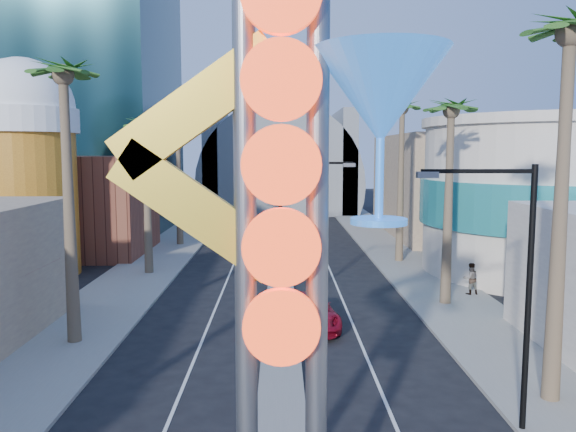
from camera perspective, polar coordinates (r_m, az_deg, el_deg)
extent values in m
cube|color=gray|center=(44.62, -13.09, -4.32)|extent=(5.00, 100.00, 0.15)
cube|color=gray|center=(44.63, 11.56, -4.28)|extent=(5.00, 100.00, 0.15)
cube|color=gray|center=(46.55, -0.77, -3.70)|extent=(1.60, 84.00, 0.15)
cube|color=brown|center=(48.71, -19.95, 1.02)|extent=(10.00, 10.00, 8.00)
cube|color=#9B7C64|center=(58.16, 15.21, 3.00)|extent=(10.00, 20.00, 10.00)
cylinder|color=#A95B16|center=(41.58, -24.90, 1.31)|extent=(6.40, 6.40, 10.00)
cylinder|color=white|center=(41.50, -25.27, 8.75)|extent=(7.00, 7.00, 1.60)
sphere|color=white|center=(41.55, -25.32, 9.85)|extent=(6.60, 6.60, 6.60)
cylinder|color=beige|center=(42.02, 24.60, 1.37)|extent=(16.00, 16.00, 10.00)
cylinder|color=teal|center=(42.02, 24.60, 1.37)|extent=(16.60, 16.60, 3.00)
cylinder|color=beige|center=(41.93, 24.95, 8.60)|extent=(16.60, 16.60, 0.60)
cylinder|color=slate|center=(79.93, -0.79, 3.41)|extent=(22.00, 16.00, 22.00)
cube|color=slate|center=(80.33, -7.25, 5.52)|extent=(2.00, 16.00, 14.00)
cube|color=slate|center=(80.33, 5.67, 5.54)|extent=(2.00, 16.00, 14.00)
cylinder|color=slate|center=(10.99, -4.34, -3.14)|extent=(0.44, 0.44, 12.00)
cylinder|color=slate|center=(10.99, 2.97, -3.13)|extent=(0.44, 0.44, 12.00)
cylinder|color=#F13A15|center=(10.54, -0.70, 13.65)|extent=(1.50, 0.25, 1.50)
cylinder|color=#F13A15|center=(10.47, -0.69, 5.20)|extent=(1.50, 0.25, 1.50)
cylinder|color=#F13A15|center=(10.61, -0.68, -3.19)|extent=(1.50, 0.25, 1.50)
cylinder|color=#F13A15|center=(10.98, -0.67, -11.19)|extent=(1.50, 0.25, 1.50)
cube|color=yellow|center=(10.96, -9.25, 10.94)|extent=(3.47, 0.25, 2.80)
cube|color=yellow|center=(10.99, -9.06, 0.48)|extent=(3.47, 0.25, 2.80)
cone|color=blue|center=(11.03, 9.44, 11.95)|extent=(2.60, 2.60, 1.80)
cylinder|color=blue|center=(11.00, 9.28, 3.62)|extent=(0.16, 0.16, 1.60)
cylinder|color=blue|center=(11.06, 9.20, -0.52)|extent=(1.10, 1.10, 0.12)
cylinder|color=black|center=(28.15, -0.75, -2.35)|extent=(0.18, 0.18, 8.00)
cube|color=black|center=(27.88, 2.96, 5.40)|extent=(3.60, 0.12, 0.12)
cube|color=slate|center=(28.03, 6.23, 5.18)|extent=(0.60, 0.25, 0.18)
cylinder|color=black|center=(51.99, -0.78, 1.73)|extent=(0.18, 0.18, 8.00)
cube|color=black|center=(51.85, -2.78, 5.92)|extent=(3.60, 0.12, 0.12)
cube|color=slate|center=(51.93, -4.56, 5.80)|extent=(0.60, 0.25, 0.18)
cylinder|color=black|center=(17.92, 23.23, -8.04)|extent=(0.18, 0.18, 8.00)
cube|color=black|center=(16.78, 18.75, 4.33)|extent=(3.24, 0.12, 0.12)
cube|color=slate|center=(16.36, 13.97, 4.09)|extent=(0.60, 0.25, 0.18)
cylinder|color=brown|center=(25.58, -21.35, 0.26)|extent=(0.40, 0.40, 11.50)
sphere|color=#1E521B|center=(25.64, -21.89, 13.14)|extent=(2.40, 2.40, 2.40)
cylinder|color=brown|center=(39.01, -14.11, 1.41)|extent=(0.40, 0.40, 10.00)
sphere|color=#1E521B|center=(38.90, -14.32, 8.77)|extent=(2.40, 2.40, 2.40)
cylinder|color=brown|center=(50.73, -11.01, 2.63)|extent=(0.40, 0.40, 10.00)
sphere|color=#1E521B|center=(50.64, -11.13, 8.28)|extent=(2.40, 2.40, 2.40)
cylinder|color=brown|center=(20.10, 25.87, -0.82)|extent=(0.40, 0.40, 12.00)
sphere|color=#1E521B|center=(20.30, 26.74, 16.23)|extent=(2.40, 2.40, 2.40)
cylinder|color=brown|center=(31.30, 15.95, 0.60)|extent=(0.40, 0.40, 10.50)
sphere|color=#1E521B|center=(31.22, 16.26, 10.23)|extent=(2.40, 2.40, 2.40)
cylinder|color=brown|center=(42.85, 11.37, 2.93)|extent=(0.40, 0.40, 11.50)
sphere|color=#1E521B|center=(42.89, 11.54, 10.62)|extent=(2.40, 2.40, 2.40)
imported|color=maroon|center=(27.26, 2.03, -9.64)|extent=(3.09, 5.67, 1.51)
imported|color=gray|center=(34.27, 18.05, -6.06)|extent=(0.99, 0.82, 1.83)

